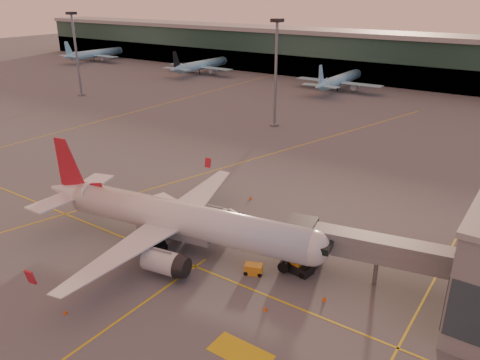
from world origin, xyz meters
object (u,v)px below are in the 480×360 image
Objects in this scene: main_airplane at (176,219)px; gpu_cart at (254,269)px; catering_truck at (168,211)px; pushback_tug at (297,266)px.

main_airplane reaches higher than gpu_cart.
catering_truck is at bearing 146.09° from gpu_cart.
catering_truck is 17.50m from gpu_cart.
catering_truck is 1.44× the size of pushback_tug.
main_airplane reaches higher than catering_truck.
gpu_cart is (11.90, 0.36, -3.49)m from main_airplane.
main_airplane is 16.74m from pushback_tug.
catering_truck reaches higher than gpu_cart.
catering_truck is at bearing -172.22° from pushback_tug.
catering_truck is (-5.16, 3.92, -1.83)m from main_airplane.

